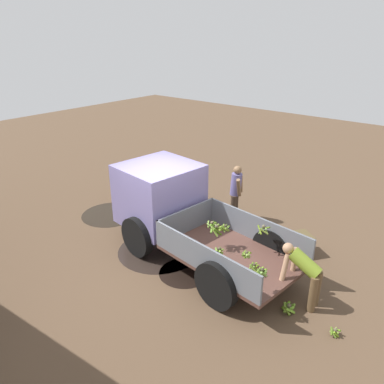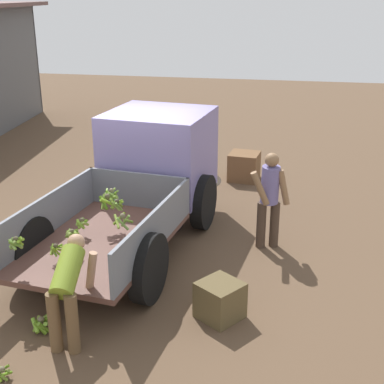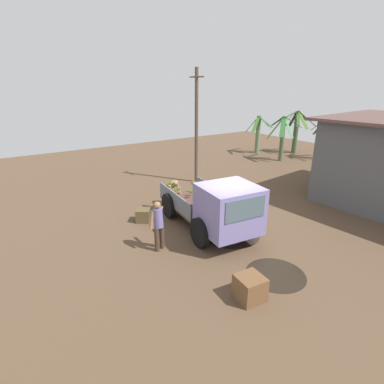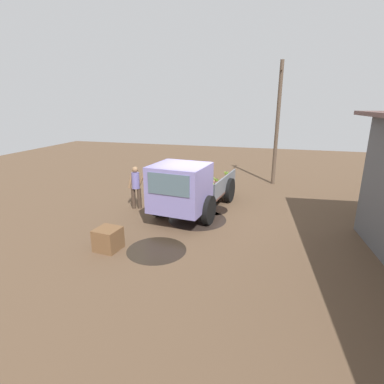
# 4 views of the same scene
# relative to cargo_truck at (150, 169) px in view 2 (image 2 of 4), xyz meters

# --- Properties ---
(ground) EXTENTS (36.00, 36.00, 0.00)m
(ground) POSITION_rel_cargo_truck_xyz_m (-0.03, 0.39, -1.09)
(ground) COLOR brown
(mud_patch_0) EXTENTS (1.18, 1.18, 0.01)m
(mud_patch_0) POSITION_rel_cargo_truck_xyz_m (-1.06, 0.76, -1.09)
(mud_patch_0) COLOR black
(mud_patch_0) RESTS_ON ground
(mud_patch_1) EXTENTS (1.68, 1.68, 0.01)m
(mud_patch_1) POSITION_rel_cargo_truck_xyz_m (2.58, -0.08, -1.09)
(mud_patch_1) COLOR black
(mud_patch_1) RESTS_ON ground
(mud_patch_2) EXTENTS (2.05, 2.05, 0.01)m
(mud_patch_2) POSITION_rel_cargo_truck_xyz_m (0.05, 0.44, -1.09)
(mud_patch_2) COLOR #2D231D
(mud_patch_2) RESTS_ON ground
(cargo_truck) EXTENTS (4.88, 2.51, 2.03)m
(cargo_truck) POSITION_rel_cargo_truck_xyz_m (0.00, 0.00, 0.00)
(cargo_truck) COLOR brown
(cargo_truck) RESTS_ON ground
(person_foreground_visitor) EXTENTS (0.49, 0.67, 1.65)m
(person_foreground_visitor) POSITION_rel_cargo_truck_xyz_m (-0.49, -2.15, -0.18)
(person_foreground_visitor) COLOR #423226
(person_foreground_visitor) RESTS_ON ground
(person_worker_loading) EXTENTS (0.82, 0.64, 1.24)m
(person_worker_loading) POSITION_rel_cargo_truck_xyz_m (-3.52, 0.06, -0.34)
(person_worker_loading) COLOR brown
(person_worker_loading) RESTS_ON ground
(banana_bunch_on_ground_0) EXTENTS (0.28, 0.28, 0.23)m
(banana_bunch_on_ground_0) POSITION_rel_cargo_truck_xyz_m (-3.46, 0.49, -0.97)
(banana_bunch_on_ground_0) COLOR brown
(banana_bunch_on_ground_0) RESTS_ON ground
(banana_bunch_on_ground_1) EXTENTS (0.19, 0.20, 0.17)m
(banana_bunch_on_ground_1) POSITION_rel_cargo_truck_xyz_m (-4.37, 0.51, -1.00)
(banana_bunch_on_ground_1) COLOR brown
(banana_bunch_on_ground_1) RESTS_ON ground
(wooden_crate_0) EXTENTS (0.71, 0.71, 0.50)m
(wooden_crate_0) POSITION_rel_cargo_truck_xyz_m (-2.70, -1.66, -0.84)
(wooden_crate_0) COLOR brown
(wooden_crate_0) RESTS_ON ground
(wooden_crate_1) EXTENTS (0.71, 0.71, 0.63)m
(wooden_crate_1) POSITION_rel_cargo_truck_xyz_m (2.89, -1.40, -0.78)
(wooden_crate_1) COLOR brown
(wooden_crate_1) RESTS_ON ground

